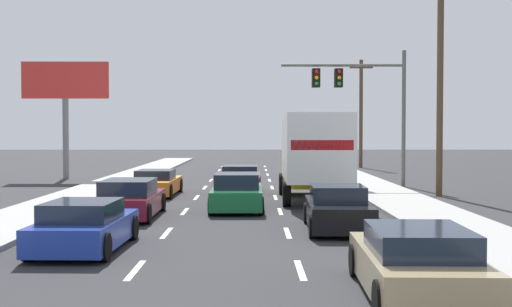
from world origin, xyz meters
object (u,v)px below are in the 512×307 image
(car_green, at_px, (237,193))
(traffic_signal_mast, at_px, (354,89))
(car_red, at_px, (240,180))
(utility_pole_mid, at_px, (440,83))
(car_black, at_px, (338,210))
(box_truck, at_px, (314,152))
(car_tan, at_px, (416,264))
(car_maroon, at_px, (129,200))
(car_blue, at_px, (85,227))
(roadside_billboard, at_px, (65,93))
(utility_pole_far, at_px, (361,112))
(car_orange, at_px, (156,183))

(car_green, xyz_separation_m, traffic_signal_mast, (5.76, 9.88, 4.40))
(car_red, distance_m, utility_pole_mid, 9.94)
(car_black, bearing_deg, utility_pole_mid, 60.21)
(box_truck, relative_size, traffic_signal_mast, 1.09)
(box_truck, relative_size, car_tan, 1.76)
(car_maroon, distance_m, box_truck, 8.44)
(car_black, xyz_separation_m, traffic_signal_mast, (2.73, 14.99, 4.41))
(box_truck, bearing_deg, car_blue, -120.30)
(box_truck, distance_m, roadside_billboard, 19.07)
(traffic_signal_mast, height_order, roadside_billboard, roadside_billboard)
(car_black, height_order, roadside_billboard, roadside_billboard)
(box_truck, height_order, utility_pole_mid, utility_pole_mid)
(car_blue, relative_size, car_green, 0.90)
(car_maroon, distance_m, car_tan, 12.75)
(traffic_signal_mast, height_order, utility_pole_far, utility_pole_far)
(car_maroon, distance_m, car_black, 7.19)
(car_tan, bearing_deg, traffic_signal_mast, 84.08)
(car_tan, bearing_deg, utility_pole_far, 82.10)
(car_blue, xyz_separation_m, box_truck, (6.54, 11.20, 1.45))
(box_truck, height_order, car_tan, box_truck)
(car_red, relative_size, roadside_billboard, 0.62)
(roadside_billboard, bearing_deg, car_red, -40.84)
(car_maroon, bearing_deg, roadside_billboard, 111.64)
(utility_pole_far, bearing_deg, car_maroon, -112.82)
(car_maroon, relative_size, car_black, 1.10)
(car_black, height_order, utility_pole_mid, utility_pole_mid)
(car_black, relative_size, traffic_signal_mast, 0.58)
(roadside_billboard, bearing_deg, car_tan, -63.88)
(car_black, distance_m, traffic_signal_mast, 15.86)
(car_maroon, bearing_deg, car_green, 31.57)
(car_tan, relative_size, utility_pole_far, 0.52)
(car_maroon, distance_m, car_blue, 6.14)
(car_orange, xyz_separation_m, utility_pole_far, (12.73, 22.35, 3.80))
(utility_pole_mid, xyz_separation_m, utility_pole_far, (0.24, 22.71, -0.64))
(utility_pole_far, bearing_deg, roadside_billboard, -148.87)
(car_maroon, xyz_separation_m, box_truck, (6.60, 5.06, 1.43))
(car_green, bearing_deg, utility_pole_far, 71.94)
(car_tan, height_order, utility_pole_far, utility_pole_far)
(roadside_billboard, bearing_deg, car_black, -56.78)
(car_red, xyz_separation_m, car_black, (3.02, -11.67, 0.01))
(car_red, height_order, utility_pole_far, utility_pole_far)
(box_truck, xyz_separation_m, utility_pole_mid, (5.71, 2.04, 2.96))
(box_truck, distance_m, utility_pole_mid, 6.74)
(car_blue, bearing_deg, car_orange, 91.02)
(car_maroon, relative_size, car_blue, 1.10)
(traffic_signal_mast, xyz_separation_m, utility_pole_far, (3.26, 17.76, -0.67))
(utility_pole_mid, bearing_deg, traffic_signal_mast, 121.42)
(car_red, height_order, car_green, car_green)
(car_maroon, bearing_deg, car_red, 67.95)
(car_red, height_order, utility_pole_mid, utility_pole_mid)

